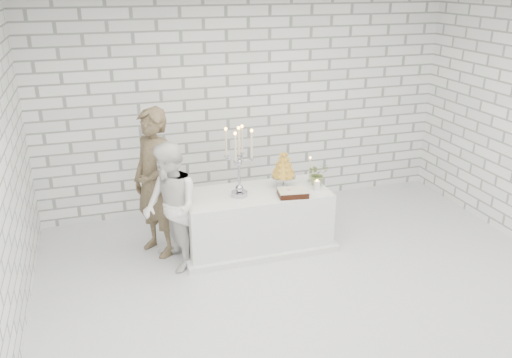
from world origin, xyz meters
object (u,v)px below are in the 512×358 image
object	(u,v)px
cake_table	(256,220)
croquembouche	(283,169)
bride	(171,208)
candelabra	(239,162)
groom	(155,183)

from	to	relation	value
cake_table	croquembouche	xyz separation A→B (m)	(0.37, 0.05, 0.62)
bride	candelabra	world-z (taller)	candelabra
groom	bride	bearing A→B (deg)	-16.76
bride	candelabra	xyz separation A→B (m)	(0.86, 0.14, 0.42)
candelabra	croquembouche	xyz separation A→B (m)	(0.61, 0.10, -0.19)
cake_table	groom	world-z (taller)	groom
cake_table	groom	size ratio (longest dim) A/B	0.97
bride	candelabra	distance (m)	0.97
groom	bride	distance (m)	0.46
cake_table	croquembouche	size ratio (longest dim) A/B	3.69
bride	candelabra	bearing A→B (deg)	87.02
bride	croquembouche	xyz separation A→B (m)	(1.47, 0.24, 0.23)
groom	bride	size ratio (longest dim) A/B	1.21
candelabra	groom	bearing A→B (deg)	163.94
cake_table	groom	bearing A→B (deg)	169.06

